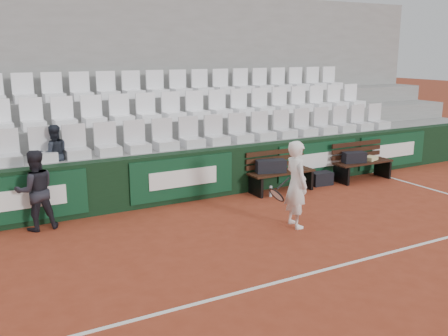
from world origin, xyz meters
TOP-DOWN VIEW (x-y plane):
  - ground at (0.00, 0.00)m, footprint 80.00×80.00m
  - court_baseline at (0.00, 0.00)m, footprint 18.00×0.06m
  - back_barrier at (0.07, 3.99)m, footprint 18.00×0.34m
  - grandstand_tier_front at (0.00, 4.62)m, footprint 18.00×0.95m
  - grandstand_tier_mid at (0.00, 5.58)m, footprint 18.00×0.95m
  - grandstand_tier_back at (0.00, 6.53)m, footprint 18.00×0.95m
  - grandstand_rear_wall at (0.00, 7.15)m, footprint 18.00×0.30m
  - seat_row_front at (0.00, 4.45)m, footprint 11.90×0.44m
  - seat_row_mid at (0.00, 5.40)m, footprint 11.90×0.44m
  - seat_row_back at (0.00, 6.35)m, footprint 11.90×0.44m
  - bench_left at (2.00, 3.57)m, footprint 1.50×0.56m
  - bench_right at (4.25, 3.46)m, footprint 1.50×0.56m
  - sports_bag_left at (1.74, 3.61)m, footprint 0.68×0.45m
  - sports_bag_right at (3.97, 3.47)m, footprint 0.57×0.37m
  - towel at (4.50, 3.47)m, footprint 0.38×0.32m
  - sports_bag_ground at (3.11, 3.58)m, footprint 0.51×0.34m
  - water_bottle_near at (1.58, 3.35)m, footprint 0.07×0.07m
  - water_bottle_far at (3.69, 3.38)m, footprint 0.07×0.07m
  - tennis_player at (0.94, 1.65)m, footprint 0.71×0.59m
  - ball_kid at (-3.00, 3.64)m, footprint 0.70×0.56m
  - spectator_c at (-2.50, 4.50)m, footprint 0.54×0.42m

SIDE VIEW (x-z plane):
  - ground at x=0.00m, z-range 0.00..0.00m
  - court_baseline at x=0.00m, z-range 0.00..0.01m
  - water_bottle_near at x=1.58m, z-range 0.00..0.23m
  - water_bottle_far at x=3.69m, z-range 0.00..0.25m
  - sports_bag_ground at x=3.11m, z-range 0.00..0.30m
  - bench_left at x=2.00m, z-range 0.00..0.45m
  - bench_right at x=4.25m, z-range 0.00..0.45m
  - towel at x=4.50m, z-range 0.45..0.54m
  - grandstand_tier_front at x=0.00m, z-range 0.00..1.00m
  - back_barrier at x=0.07m, z-range 0.00..1.00m
  - sports_bag_right at x=3.97m, z-range 0.45..0.70m
  - sports_bag_left at x=1.74m, z-range 0.45..0.72m
  - ball_kid at x=-3.00m, z-range 0.00..1.38m
  - grandstand_tier_mid at x=0.00m, z-range 0.00..1.45m
  - tennis_player at x=0.94m, z-range 0.00..1.51m
  - grandstand_tier_back at x=0.00m, z-range 0.00..1.90m
  - seat_row_front at x=0.00m, z-range 1.00..1.63m
  - spectator_c at x=-2.50m, z-range 1.00..2.11m
  - seat_row_mid at x=0.00m, z-range 1.45..2.08m
  - grandstand_rear_wall at x=0.00m, z-range 0.00..4.40m
  - seat_row_back at x=0.00m, z-range 1.90..2.53m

